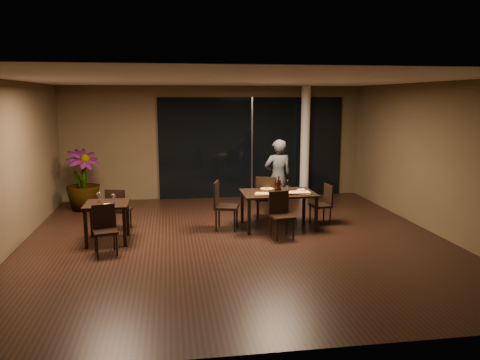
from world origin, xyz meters
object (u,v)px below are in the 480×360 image
chair_main_far (266,195)px  diner (278,177)px  side_table (107,210)px  chair_main_near (281,212)px  bottle_c (279,184)px  chair_side_near (105,227)px  bottle_b (280,186)px  main_table (278,196)px  bottle_a (276,186)px  chair_side_far (118,208)px  chair_main_left (222,203)px  chair_main_right (324,202)px  potted_plant (83,180)px

chair_main_far → diner: diner is taller
side_table → chair_main_far: (3.28, 1.13, -0.07)m
chair_main_near → bottle_c: 0.87m
chair_main_far → chair_side_near: chair_main_far is taller
bottle_b → chair_main_far: bearing=106.3°
chair_main_near → main_table: bearing=72.5°
bottle_c → bottle_a: bearing=-139.5°
side_table → chair_main_near: chair_main_near is taller
chair_main_far → bottle_c: bottle_c is taller
chair_side_near → bottle_c: bottle_c is taller
chair_side_far → chair_side_near: bearing=103.2°
chair_main_left → chair_main_right: chair_main_left is taller
potted_plant → main_table: bearing=-27.5°
chair_main_right → side_table: bearing=-88.0°
chair_main_far → chair_main_right: size_ratio=1.16×
chair_main_left → chair_side_far: size_ratio=1.12×
main_table → chair_side_far: (-3.28, 0.19, -0.18)m
side_table → chair_side_far: 0.71m
chair_main_near → chair_side_near: bearing=180.0°
bottle_a → chair_main_far: bearing=96.8°
side_table → bottle_c: 3.49m
potted_plant → chair_side_far: bearing=-63.7°
chair_main_far → chair_main_near: 1.31m
main_table → chair_main_near: bearing=-99.1°
chair_side_near → bottle_b: bottle_b is taller
potted_plant → bottle_a: size_ratio=5.48×
chair_main_far → chair_main_near: bearing=105.0°
chair_main_far → chair_side_near: 3.71m
main_table → chair_main_right: size_ratio=1.76×
diner → bottle_c: bearing=73.8°
side_table → chair_side_far: size_ratio=0.90×
main_table → chair_main_left: (-1.17, 0.03, -0.12)m
main_table → chair_main_right: 1.07m
diner → bottle_b: bearing=75.6°
side_table → chair_side_near: (0.03, -0.66, -0.15)m
main_table → chair_main_far: size_ratio=1.52×
chair_side_near → bottle_c: size_ratio=2.63×
chair_main_near → chair_main_right: (1.15, 0.81, -0.02)m
chair_side_far → chair_main_near: bearing=-178.5°
chair_main_right → chair_side_near: 4.59m
bottle_a → bottle_c: (0.07, 0.06, 0.03)m
chair_main_near → bottle_b: size_ratio=3.54×
chair_main_left → potted_plant: size_ratio=0.68×
chair_main_near → bottle_c: (0.14, 0.76, 0.41)m
chair_side_near → bottle_c: bearing=6.3°
chair_side_far → diner: 3.65m
side_table → bottle_b: bottle_b is taller
chair_main_right → bottle_b: size_ratio=3.39×
bottle_a → potted_plant: bearing=152.5°
side_table → chair_side_near: size_ratio=0.94×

